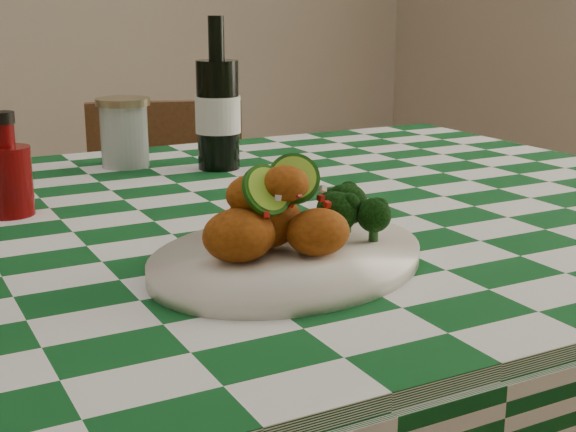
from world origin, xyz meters
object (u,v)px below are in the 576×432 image
mason_jar (124,133)px  beer_bottle (217,94)px  fried_chicken_pile (281,209)px  wooden_chair_right (174,284)px  ketchup_bottle (6,164)px  plate (288,258)px

mason_jar → beer_bottle: size_ratio=0.46×
fried_chicken_pile → wooden_chair_right: size_ratio=0.17×
ketchup_bottle → wooden_chair_right: ketchup_bottle is taller
fried_chicken_pile → ketchup_bottle: bearing=120.8°
ketchup_bottle → beer_bottle: size_ratio=0.54×
fried_chicken_pile → wooden_chair_right: fried_chicken_pile is taller
beer_bottle → wooden_chair_right: 0.70m
fried_chicken_pile → ketchup_bottle: size_ratio=1.04×
ketchup_bottle → mason_jar: (0.23, 0.24, -0.01)m
fried_chicken_pile → wooden_chair_right: bearing=76.8°
ketchup_bottle → wooden_chair_right: (0.45, 0.64, -0.44)m
beer_bottle → wooden_chair_right: (0.09, 0.49, -0.50)m
beer_bottle → mason_jar: bearing=146.2°
wooden_chair_right → mason_jar: bearing=-102.2°
fried_chicken_pile → ketchup_bottle: ketchup_bottle is taller
wooden_chair_right → beer_bottle: bearing=-83.5°
fried_chicken_pile → mason_jar: mason_jar is taller
fried_chicken_pile → mason_jar: (0.02, 0.60, -0.01)m
ketchup_bottle → beer_bottle: beer_bottle is taller
mason_jar → plate: bearing=-90.6°
plate → mason_jar: size_ratio=2.81×
ketchup_bottle → mason_jar: ketchup_bottle is taller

